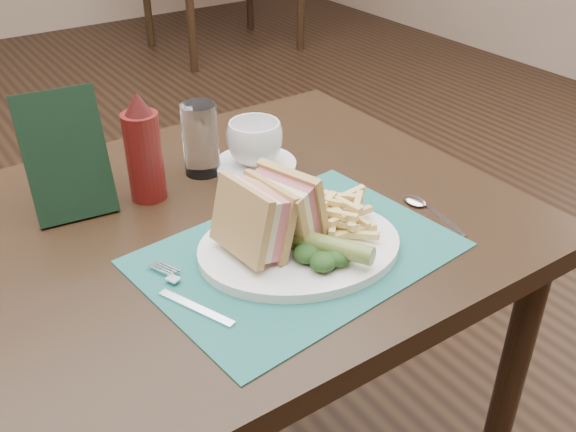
% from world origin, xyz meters
% --- Properties ---
extents(floor, '(7.00, 7.00, 0.00)m').
position_xyz_m(floor, '(0.00, 0.00, 0.00)').
color(floor, black).
rests_on(floor, ground).
extents(table_main, '(0.90, 0.75, 0.75)m').
position_xyz_m(table_main, '(0.00, -0.50, 0.38)').
color(table_main, black).
rests_on(table_main, ground).
extents(placemat, '(0.47, 0.36, 0.00)m').
position_xyz_m(placemat, '(0.03, -0.65, 0.75)').
color(placemat, '#1C5B54').
rests_on(placemat, table_main).
extents(plate, '(0.36, 0.32, 0.01)m').
position_xyz_m(plate, '(0.03, -0.65, 0.76)').
color(plate, white).
rests_on(plate, placemat).
extents(sandwich_half_a, '(0.09, 0.12, 0.11)m').
position_xyz_m(sandwich_half_a, '(-0.06, -0.63, 0.82)').
color(sandwich_half_a, tan).
rests_on(sandwich_half_a, plate).
extents(sandwich_half_b, '(0.11, 0.13, 0.11)m').
position_xyz_m(sandwich_half_b, '(0.00, -0.63, 0.82)').
color(sandwich_half_b, tan).
rests_on(sandwich_half_b, plate).
extents(kale_garnish, '(0.11, 0.08, 0.03)m').
position_xyz_m(kale_garnish, '(0.03, -0.70, 0.78)').
color(kale_garnish, '#173513').
rests_on(kale_garnish, plate).
extents(pickle_spear, '(0.08, 0.12, 0.03)m').
position_xyz_m(pickle_spear, '(0.04, -0.71, 0.79)').
color(pickle_spear, '#596F2A').
rests_on(pickle_spear, plate).
extents(fries_pile, '(0.18, 0.20, 0.05)m').
position_xyz_m(fries_pile, '(0.11, -0.63, 0.79)').
color(fries_pile, '#E0C370').
rests_on(fries_pile, plate).
extents(fork, '(0.10, 0.17, 0.01)m').
position_xyz_m(fork, '(-0.16, -0.65, 0.76)').
color(fork, silver).
rests_on(fork, placemat).
extents(spoon, '(0.06, 0.15, 0.01)m').
position_xyz_m(spoon, '(0.27, -0.69, 0.76)').
color(spoon, silver).
rests_on(spoon, table_main).
extents(saucer, '(0.19, 0.19, 0.01)m').
position_xyz_m(saucer, '(0.12, -0.38, 0.76)').
color(saucer, white).
rests_on(saucer, table_main).
extents(coffee_cup, '(0.14, 0.14, 0.08)m').
position_xyz_m(coffee_cup, '(0.12, -0.38, 0.80)').
color(coffee_cup, white).
rests_on(coffee_cup, saucer).
extents(drinking_glass, '(0.07, 0.07, 0.13)m').
position_xyz_m(drinking_glass, '(0.03, -0.34, 0.81)').
color(drinking_glass, silver).
rests_on(drinking_glass, table_main).
extents(ketchup_bottle, '(0.07, 0.07, 0.19)m').
position_xyz_m(ketchup_bottle, '(-0.08, -0.37, 0.84)').
color(ketchup_bottle, '#500F0D').
rests_on(ketchup_bottle, table_main).
extents(check_presenter, '(0.13, 0.09, 0.20)m').
position_xyz_m(check_presenter, '(-0.20, -0.35, 0.85)').
color(check_presenter, black).
rests_on(check_presenter, table_main).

